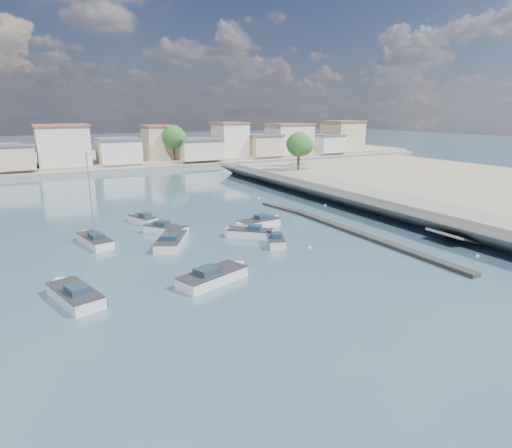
{
  "coord_description": "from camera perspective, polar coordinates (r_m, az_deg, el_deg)",
  "views": [
    {
      "loc": [
        -22.22,
        -21.81,
        12.28
      ],
      "look_at": [
        -2.67,
        14.58,
        1.4
      ],
      "focal_mm": 30.0,
      "sensor_mm": 36.0,
      "label": 1
    }
  ],
  "objects": [
    {
      "name": "motorboat_f",
      "position": [
        50.21,
        -14.93,
        0.53
      ],
      "size": [
        2.78,
        4.26,
        1.48
      ],
      "color": "silver",
      "rests_on": "ground"
    },
    {
      "name": "motorboat_g",
      "position": [
        45.3,
        -11.67,
        -0.79
      ],
      "size": [
        4.16,
        4.68,
        1.48
      ],
      "color": "silver",
      "rests_on": "ground"
    },
    {
      "name": "seawall_walkway",
      "position": [
        54.76,
        20.76,
        1.79
      ],
      "size": [
        5.0,
        90.0,
        1.8
      ],
      "primitive_type": "cube",
      "color": "slate",
      "rests_on": "ground"
    },
    {
      "name": "sailboat",
      "position": [
        43.64,
        -20.79,
        -2.0
      ],
      "size": [
        2.79,
        5.89,
        9.0
      ],
      "color": "silver",
      "rests_on": "ground"
    },
    {
      "name": "motorboat_h",
      "position": [
        32.27,
        -5.43,
        -6.96
      ],
      "size": [
        6.06,
        3.79,
        1.48
      ],
      "color": "silver",
      "rests_on": "ground"
    },
    {
      "name": "motorboat_a",
      "position": [
        31.57,
        -23.16,
        -8.65
      ],
      "size": [
        3.35,
        5.84,
        1.48
      ],
      "color": "silver",
      "rests_on": "ground"
    },
    {
      "name": "motorboat_b",
      "position": [
        40.84,
        2.59,
        -2.21
      ],
      "size": [
        2.8,
        4.06,
        1.48
      ],
      "color": "silver",
      "rests_on": "ground"
    },
    {
      "name": "motorboat_e",
      "position": [
        41.42,
        -11.16,
        -2.23
      ],
      "size": [
        4.49,
        5.78,
        1.48
      ],
      "color": "silver",
      "rests_on": "ground"
    },
    {
      "name": "shore_trees",
      "position": [
        95.17,
        -9.63,
        10.9
      ],
      "size": [
        74.56,
        38.32,
        7.92
      ],
      "color": "#38281E",
      "rests_on": "ground"
    },
    {
      "name": "breakwater",
      "position": [
        46.74,
        11.52,
        -0.57
      ],
      "size": [
        2.0,
        31.02,
        0.35
      ],
      "color": "black",
      "rests_on": "ground"
    },
    {
      "name": "far_shore_quay",
      "position": [
        96.17,
        -14.78,
        7.17
      ],
      "size": [
        160.0,
        2.5,
        0.8
      ],
      "primitive_type": "cube",
      "color": "slate",
      "rests_on": "ground"
    },
    {
      "name": "far_town",
      "position": [
        104.34,
        -9.94,
        10.5
      ],
      "size": [
        113.01,
        12.8,
        8.35
      ],
      "color": "beige",
      "rests_on": "far_shore_land"
    },
    {
      "name": "motorboat_d",
      "position": [
        46.91,
        0.07,
        0.06
      ],
      "size": [
        5.38,
        2.5,
        1.48
      ],
      "color": "silver",
      "rests_on": "ground"
    },
    {
      "name": "ground",
      "position": [
        66.82,
        -8.34,
        4.01
      ],
      "size": [
        400.0,
        400.0,
        0.0
      ],
      "primitive_type": "plane",
      "color": "#325265",
      "rests_on": "ground"
    },
    {
      "name": "mooring_buoys",
      "position": [
        47.24,
        11.63,
        -0.56
      ],
      "size": [
        12.86,
        40.31,
        0.31
      ],
      "color": "white",
      "rests_on": "ground"
    },
    {
      "name": "far_shore_land",
      "position": [
        116.54,
        -17.3,
        8.39
      ],
      "size": [
        160.0,
        40.0,
        1.4
      ],
      "primitive_type": "cube",
      "color": "gray",
      "rests_on": "ground"
    },
    {
      "name": "motorboat_c",
      "position": [
        43.16,
        -1.08,
        -1.25
      ],
      "size": [
        4.49,
        4.25,
        1.48
      ],
      "color": "silver",
      "rests_on": "ground"
    }
  ]
}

